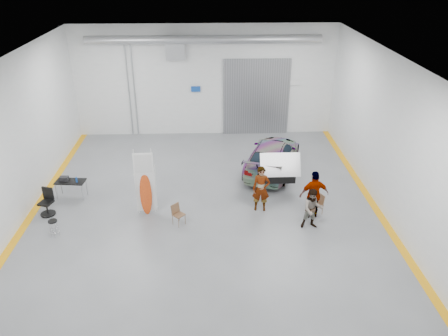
{
  "coord_description": "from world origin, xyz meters",
  "views": [
    {
      "loc": [
        0.2,
        -15.06,
        9.35
      ],
      "look_at": [
        0.76,
        0.56,
        1.5
      ],
      "focal_mm": 35.0,
      "sensor_mm": 36.0,
      "label": 1
    }
  ],
  "objects_px": {
    "person_b": "(313,209)",
    "office_chair": "(47,203)",
    "person_c": "(314,195)",
    "work_table": "(69,181)",
    "folding_chair_far": "(316,208)",
    "shop_stool": "(54,228)",
    "folding_chair_near": "(179,218)",
    "surfboard_display": "(145,188)",
    "person_a": "(261,189)",
    "sedan_car": "(272,155)"
  },
  "relations": [
    {
      "from": "person_c",
      "to": "surfboard_display",
      "type": "height_order",
      "value": "surfboard_display"
    },
    {
      "from": "person_c",
      "to": "surfboard_display",
      "type": "bearing_deg",
      "value": -10.88
    },
    {
      "from": "work_table",
      "to": "surfboard_display",
      "type": "bearing_deg",
      "value": -22.32
    },
    {
      "from": "sedan_car",
      "to": "office_chair",
      "type": "xyz_separation_m",
      "value": [
        -9.33,
        -3.57,
        -0.24
      ]
    },
    {
      "from": "sedan_car",
      "to": "folding_chair_far",
      "type": "bearing_deg",
      "value": 126.55
    },
    {
      "from": "person_a",
      "to": "surfboard_display",
      "type": "distance_m",
      "value": 4.51
    },
    {
      "from": "surfboard_display",
      "to": "office_chair",
      "type": "relative_size",
      "value": 2.54
    },
    {
      "from": "surfboard_display",
      "to": "work_table",
      "type": "relative_size",
      "value": 2.19
    },
    {
      "from": "shop_stool",
      "to": "sedan_car",
      "type": "bearing_deg",
      "value": 30.7
    },
    {
      "from": "person_a",
      "to": "folding_chair_far",
      "type": "bearing_deg",
      "value": -3.59
    },
    {
      "from": "surfboard_display",
      "to": "office_chair",
      "type": "bearing_deg",
      "value": 175.56
    },
    {
      "from": "shop_stool",
      "to": "work_table",
      "type": "bearing_deg",
      "value": 93.98
    },
    {
      "from": "folding_chair_far",
      "to": "shop_stool",
      "type": "distance_m",
      "value": 9.89
    },
    {
      "from": "person_a",
      "to": "folding_chair_near",
      "type": "height_order",
      "value": "person_a"
    },
    {
      "from": "folding_chair_near",
      "to": "shop_stool",
      "type": "bearing_deg",
      "value": 142.38
    },
    {
      "from": "person_b",
      "to": "office_chair",
      "type": "bearing_deg",
      "value": 172.53
    },
    {
      "from": "person_a",
      "to": "shop_stool",
      "type": "xyz_separation_m",
      "value": [
        -7.66,
        -1.55,
        -0.61
      ]
    },
    {
      "from": "sedan_car",
      "to": "person_b",
      "type": "distance_m",
      "value": 4.95
    },
    {
      "from": "person_b",
      "to": "folding_chair_far",
      "type": "bearing_deg",
      "value": 66.96
    },
    {
      "from": "folding_chair_far",
      "to": "shop_stool",
      "type": "height_order",
      "value": "folding_chair_far"
    },
    {
      "from": "person_a",
      "to": "shop_stool",
      "type": "height_order",
      "value": "person_a"
    },
    {
      "from": "sedan_car",
      "to": "office_chair",
      "type": "bearing_deg",
      "value": 40.23
    },
    {
      "from": "person_b",
      "to": "office_chair",
      "type": "height_order",
      "value": "person_b"
    },
    {
      "from": "person_a",
      "to": "person_b",
      "type": "relative_size",
      "value": 1.17
    },
    {
      "from": "person_a",
      "to": "work_table",
      "type": "distance_m",
      "value": 7.96
    },
    {
      "from": "sedan_car",
      "to": "work_table",
      "type": "distance_m",
      "value": 9.08
    },
    {
      "from": "person_a",
      "to": "shop_stool",
      "type": "bearing_deg",
      "value": -162.04
    },
    {
      "from": "person_c",
      "to": "work_table",
      "type": "height_order",
      "value": "person_c"
    },
    {
      "from": "folding_chair_near",
      "to": "office_chair",
      "type": "height_order",
      "value": "office_chair"
    },
    {
      "from": "surfboard_display",
      "to": "folding_chair_far",
      "type": "distance_m",
      "value": 6.72
    },
    {
      "from": "folding_chair_far",
      "to": "sedan_car",
      "type": "bearing_deg",
      "value": 171.19
    },
    {
      "from": "person_b",
      "to": "work_table",
      "type": "height_order",
      "value": "person_b"
    },
    {
      "from": "surfboard_display",
      "to": "shop_stool",
      "type": "bearing_deg",
      "value": -158.51
    },
    {
      "from": "sedan_car",
      "to": "shop_stool",
      "type": "xyz_separation_m",
      "value": [
        -8.59,
        -5.1,
        -0.38
      ]
    },
    {
      "from": "shop_stool",
      "to": "folding_chair_near",
      "type": "bearing_deg",
      "value": 7.89
    },
    {
      "from": "sedan_car",
      "to": "folding_chair_far",
      "type": "xyz_separation_m",
      "value": [
        1.22,
        -3.94,
        -0.46
      ]
    },
    {
      "from": "folding_chair_near",
      "to": "work_table",
      "type": "bearing_deg",
      "value": 109.15
    },
    {
      "from": "person_b",
      "to": "office_chair",
      "type": "xyz_separation_m",
      "value": [
        -10.15,
        1.31,
        -0.33
      ]
    },
    {
      "from": "shop_stool",
      "to": "person_b",
      "type": "bearing_deg",
      "value": 1.37
    },
    {
      "from": "person_a",
      "to": "person_b",
      "type": "xyz_separation_m",
      "value": [
        1.76,
        -1.32,
        -0.14
      ]
    },
    {
      "from": "work_table",
      "to": "office_chair",
      "type": "relative_size",
      "value": 1.16
    },
    {
      "from": "person_c",
      "to": "work_table",
      "type": "relative_size",
      "value": 1.56
    },
    {
      "from": "sedan_car",
      "to": "person_a",
      "type": "height_order",
      "value": "person_a"
    },
    {
      "from": "folding_chair_near",
      "to": "folding_chair_far",
      "type": "xyz_separation_m",
      "value": [
        5.36,
        0.54,
        0.0
      ]
    },
    {
      "from": "surfboard_display",
      "to": "shop_stool",
      "type": "xyz_separation_m",
      "value": [
        -3.16,
        -1.45,
        -0.79
      ]
    },
    {
      "from": "person_a",
      "to": "folding_chair_far",
      "type": "relative_size",
      "value": 2.26
    },
    {
      "from": "person_b",
      "to": "office_chair",
      "type": "distance_m",
      "value": 10.24
    },
    {
      "from": "work_table",
      "to": "person_c",
      "type": "bearing_deg",
      "value": -10.69
    },
    {
      "from": "sedan_car",
      "to": "surfboard_display",
      "type": "bearing_deg",
      "value": 53.19
    },
    {
      "from": "shop_stool",
      "to": "office_chair",
      "type": "distance_m",
      "value": 1.71
    }
  ]
}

